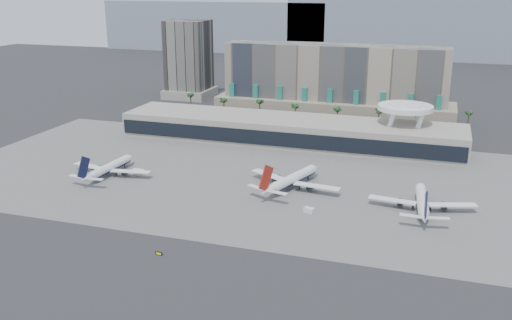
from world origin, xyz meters
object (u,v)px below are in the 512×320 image
(airliner_left, at_px, (109,168))
(airliner_right, at_px, (422,202))
(service_vehicle_b, at_px, (309,210))
(taxiway_sign, at_px, (159,253))
(service_vehicle_a, at_px, (138,172))
(airliner_centre, at_px, (292,179))

(airliner_left, bearing_deg, airliner_right, 3.58)
(airliner_left, relative_size, service_vehicle_b, 10.59)
(airliner_left, xyz_separation_m, taxiway_sign, (53.05, -58.49, -2.80))
(service_vehicle_a, bearing_deg, taxiway_sign, -51.81)
(airliner_left, height_order, taxiway_sign, airliner_left)
(airliner_left, bearing_deg, service_vehicle_a, 23.34)
(service_vehicle_a, distance_m, service_vehicle_b, 78.72)
(airliner_centre, xyz_separation_m, service_vehicle_b, (12.06, -21.92, -2.69))
(airliner_centre, relative_size, service_vehicle_b, 11.17)
(service_vehicle_a, bearing_deg, airliner_centre, 8.49)
(airliner_right, xyz_separation_m, taxiway_sign, (-72.40, -59.38, -2.88))
(service_vehicle_a, bearing_deg, airliner_right, 2.92)
(airliner_left, bearing_deg, service_vehicle_b, -5.42)
(airliner_centre, distance_m, airliner_right, 49.98)
(service_vehicle_a, bearing_deg, airliner_left, -155.27)
(airliner_right, relative_size, service_vehicle_a, 7.72)
(service_vehicle_a, height_order, service_vehicle_b, service_vehicle_a)
(service_vehicle_b, bearing_deg, taxiway_sign, -110.07)
(airliner_centre, distance_m, taxiway_sign, 71.01)
(service_vehicle_a, relative_size, taxiway_sign, 2.25)
(airliner_left, distance_m, service_vehicle_b, 89.16)
(airliner_centre, height_order, service_vehicle_b, airliner_centre)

